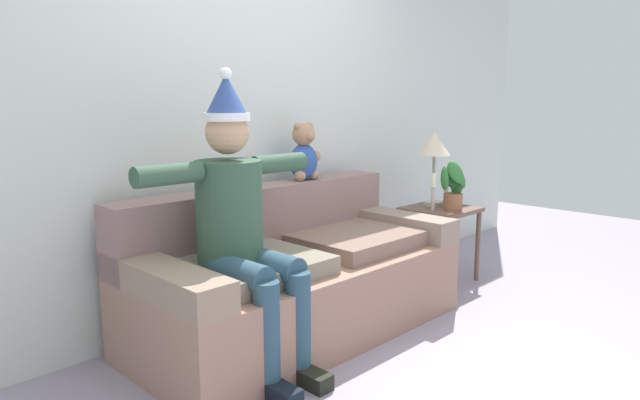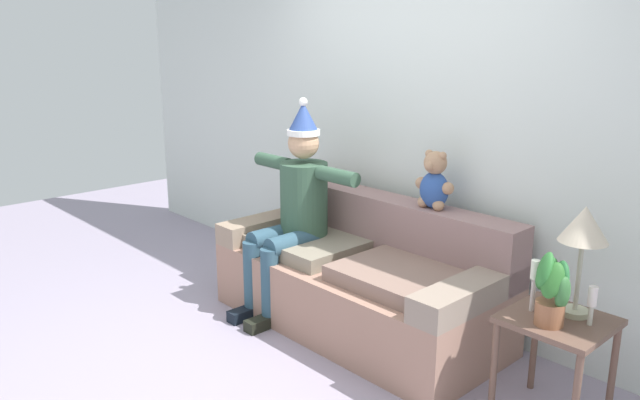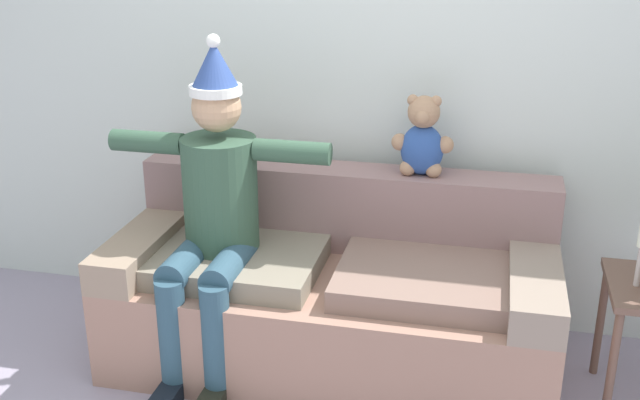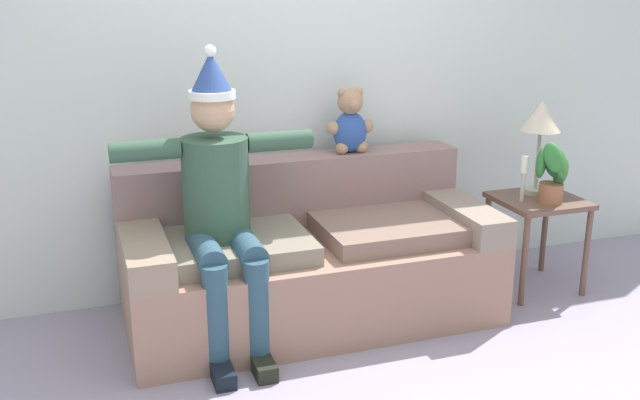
% 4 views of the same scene
% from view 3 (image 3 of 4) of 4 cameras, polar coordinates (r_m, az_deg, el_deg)
% --- Properties ---
extents(back_wall, '(7.00, 0.10, 2.70)m').
position_cam_3_polar(back_wall, '(3.82, 2.83, 10.55)').
color(back_wall, silver).
rests_on(back_wall, ground_plane).
extents(couch, '(2.01, 0.92, 0.86)m').
position_cam_3_polar(couch, '(3.64, 1.01, -6.85)').
color(couch, '#9E7563').
rests_on(couch, ground_plane).
extents(person_seated, '(1.02, 0.77, 1.53)m').
position_cam_3_polar(person_seated, '(3.45, -7.90, -0.59)').
color(person_seated, '#34533F').
rests_on(person_seated, ground_plane).
extents(teddy_bear, '(0.29, 0.17, 0.38)m').
position_cam_3_polar(teddy_bear, '(3.60, 7.61, 4.48)').
color(teddy_bear, '#2D4F9B').
rests_on(teddy_bear, couch).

